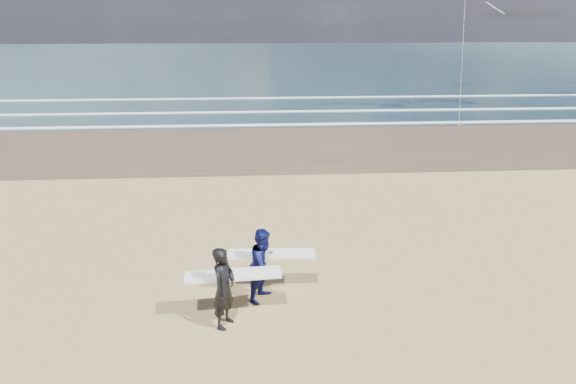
{
  "coord_description": "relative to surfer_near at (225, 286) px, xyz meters",
  "views": [
    {
      "loc": [
        1.26,
        -9.66,
        6.74
      ],
      "look_at": [
        2.3,
        6.0,
        1.3
      ],
      "focal_mm": 32.0,
      "sensor_mm": 36.0,
      "label": 1
    }
  ],
  "objects": [
    {
      "name": "foam_breakers",
      "position": [
        19.48,
        27.53,
        -0.93
      ],
      "size": [
        220.0,
        11.7,
        0.05
      ],
      "color": "white",
      "rests_on": "ground"
    },
    {
      "name": "surfer_near",
      "position": [
        0.0,
        0.0,
        0.0
      ],
      "size": [
        2.23,
        1.11,
        1.93
      ],
      "color": "black",
      "rests_on": "ground"
    },
    {
      "name": "ocean",
      "position": [
        19.48,
        71.43,
        -0.97
      ],
      "size": [
        220.0,
        100.0,
        0.02
      ],
      "primitive_type": "cube",
      "color": "#182E36",
      "rests_on": "ground"
    },
    {
      "name": "kite_1",
      "position": [
        14.53,
        24.11,
        5.4
      ],
      "size": [
        6.59,
        4.82,
        11.01
      ],
      "color": "slate",
      "rests_on": "ground"
    },
    {
      "name": "surfer_far",
      "position": [
        0.92,
        1.13,
        -0.04
      ],
      "size": [
        2.22,
        1.23,
        1.86
      ],
      "color": "#0D124B",
      "rests_on": "ground"
    }
  ]
}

